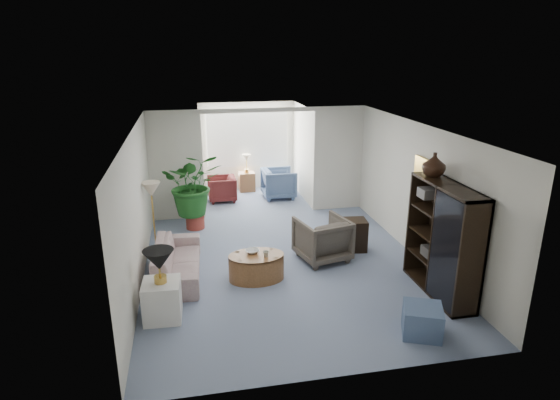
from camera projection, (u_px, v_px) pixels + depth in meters
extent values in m
plane|color=gray|center=(287.00, 268.00, 8.48)|extent=(6.00, 6.00, 0.00)
plane|color=gray|center=(254.00, 200.00, 12.30)|extent=(2.60, 2.60, 0.00)
cube|color=silver|center=(176.00, 166.00, 10.54)|extent=(1.20, 0.12, 2.50)
cube|color=silver|center=(338.00, 159.00, 11.24)|extent=(1.20, 0.12, 2.50)
cube|color=silver|center=(259.00, 110.00, 10.52)|extent=(2.60, 0.12, 0.10)
cube|color=white|center=(247.00, 139.00, 12.88)|extent=(2.20, 0.02, 1.50)
cube|color=white|center=(247.00, 139.00, 12.85)|extent=(2.20, 0.02, 1.50)
cube|color=#ADA28B|center=(424.00, 171.00, 8.32)|extent=(0.04, 0.50, 0.40)
imported|color=#BAAF9D|center=(177.00, 260.00, 8.13)|extent=(0.84, 1.97, 0.57)
cube|color=white|center=(162.00, 300.00, 6.83)|extent=(0.55, 0.55, 0.58)
cone|color=black|center=(159.00, 260.00, 6.63)|extent=(0.44, 0.44, 0.30)
cone|color=beige|center=(151.00, 189.00, 8.83)|extent=(0.36, 0.36, 0.28)
cylinder|color=#935C35|center=(256.00, 267.00, 8.02)|extent=(1.18, 1.18, 0.45)
imported|color=silver|center=(252.00, 251.00, 8.02)|extent=(0.29, 0.29, 0.06)
imported|color=#B4B19D|center=(266.00, 254.00, 7.87)|extent=(0.13, 0.13, 0.09)
imported|color=#60564B|center=(322.00, 239.00, 8.73)|extent=(1.05, 1.07, 0.81)
cube|color=black|center=(353.00, 235.00, 9.17)|extent=(0.56, 0.47, 0.62)
cube|color=black|center=(443.00, 240.00, 7.39)|extent=(0.43, 1.63, 1.81)
imported|color=black|center=(434.00, 165.00, 7.51)|extent=(0.37, 0.37, 0.39)
cube|color=slate|center=(422.00, 321.00, 6.47)|extent=(0.68, 0.68, 0.41)
cylinder|color=#9F382E|center=(195.00, 221.00, 10.32)|extent=(0.40, 0.40, 0.32)
imported|color=#205D20|center=(193.00, 184.00, 10.05)|extent=(1.24, 1.08, 1.38)
imported|color=slate|center=(279.00, 183.00, 12.37)|extent=(0.86, 0.83, 0.77)
imported|color=#5C1F1F|center=(222.00, 189.00, 12.11)|extent=(0.72, 0.70, 0.65)
cube|color=#935C35|center=(247.00, 182.00, 12.97)|extent=(0.43, 0.34, 0.52)
cube|color=#514E4C|center=(429.00, 193.00, 7.62)|extent=(0.30, 0.26, 0.16)
cube|color=#312F2C|center=(433.00, 251.00, 7.63)|extent=(0.30, 0.26, 0.16)
cube|color=#464341|center=(450.00, 235.00, 7.08)|extent=(0.30, 0.26, 0.16)
cube|color=#2A2825|center=(453.00, 268.00, 7.05)|extent=(0.30, 0.26, 0.16)
cube|color=#2F2A25|center=(460.00, 211.00, 6.77)|extent=(0.30, 0.26, 0.16)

